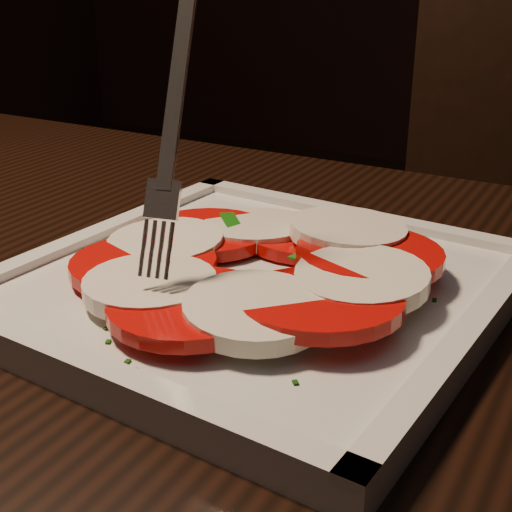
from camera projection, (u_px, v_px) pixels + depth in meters
table at (140, 471)px, 0.45m from camera, size 1.20×0.81×0.75m
plate at (256, 289)px, 0.44m from camera, size 0.30×0.30×0.01m
caprese_salad at (256, 262)px, 0.44m from camera, size 0.23×0.25×0.03m
fork at (180, 114)px, 0.40m from camera, size 0.05×0.08×0.16m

